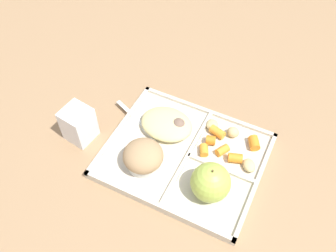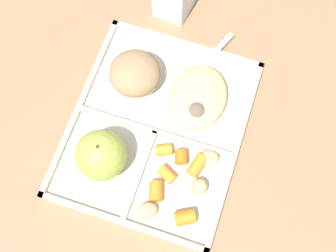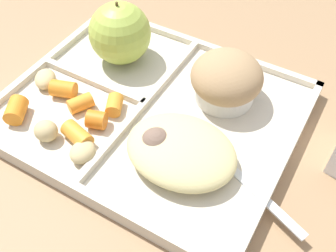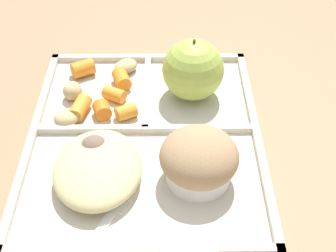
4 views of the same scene
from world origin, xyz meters
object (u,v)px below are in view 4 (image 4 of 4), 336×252
at_px(green_apple, 193,70).
at_px(plastic_fork, 105,223).
at_px(lunch_tray, 145,139).
at_px(bran_muffin, 199,160).

relative_size(green_apple, plastic_fork, 0.56).
xyz_separation_m(lunch_tray, green_apple, (-0.08, 0.06, 0.05)).
relative_size(lunch_tray, plastic_fork, 2.21).
bearing_deg(green_apple, bran_muffin, -0.00).
height_order(bran_muffin, plastic_fork, bran_muffin).
distance_m(green_apple, bran_muffin, 0.15).
height_order(lunch_tray, plastic_fork, lunch_tray).
height_order(green_apple, plastic_fork, green_apple).
relative_size(lunch_tray, bran_muffin, 3.94).
bearing_deg(plastic_fork, green_apple, 155.44).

